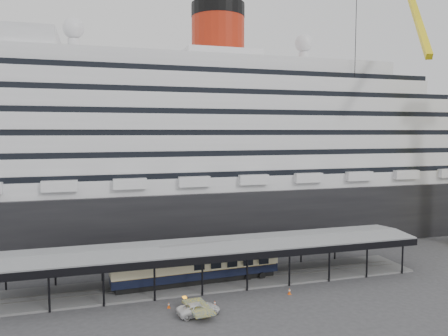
{
  "coord_description": "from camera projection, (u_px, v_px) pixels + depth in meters",
  "views": [
    {
      "loc": [
        -15.19,
        -49.25,
        19.83
      ],
      "look_at": [
        1.99,
        8.0,
        14.88
      ],
      "focal_mm": 35.0,
      "sensor_mm": 36.0,
      "label": 1
    }
  ],
  "objects": [
    {
      "name": "ground",
      "position": [
        227.0,
        295.0,
        53.0
      ],
      "size": [
        200.0,
        200.0,
        0.0
      ],
      "primitive_type": "plane",
      "color": "#37373A",
      "rests_on": "ground"
    },
    {
      "name": "cruise_ship",
      "position": [
        178.0,
        140.0,
        82.04
      ],
      "size": [
        130.0,
        30.0,
        43.9
      ],
      "color": "black",
      "rests_on": "ground"
    },
    {
      "name": "traffic_cone_mid",
      "position": [
        215.0,
        304.0,
        49.59
      ],
      "size": [
        0.43,
        0.43,
        0.73
      ],
      "rotation": [
        0.0,
        0.0,
        -0.16
      ],
      "color": "#F8450D",
      "rests_on": "ground"
    },
    {
      "name": "traffic_cone_right",
      "position": [
        289.0,
        291.0,
        53.36
      ],
      "size": [
        0.42,
        0.42,
        0.79
      ],
      "rotation": [
        0.0,
        0.0,
        -0.02
      ],
      "color": "#EC550D",
      "rests_on": "ground"
    },
    {
      "name": "traffic_cone_left",
      "position": [
        169.0,
        305.0,
        49.21
      ],
      "size": [
        0.4,
        0.4,
        0.67
      ],
      "rotation": [
        0.0,
        0.0,
        -0.18
      ],
      "color": "#ED550D",
      "rests_on": "ground"
    },
    {
      "name": "port_truck",
      "position": [
        198.0,
        309.0,
        47.35
      ],
      "size": [
        4.9,
        2.67,
        1.3
      ],
      "primitive_type": "imported",
      "rotation": [
        0.0,
        0.0,
        1.68
      ],
      "color": "white",
      "rests_on": "ground"
    },
    {
      "name": "platform_canopy",
      "position": [
        216.0,
        265.0,
        57.57
      ],
      "size": [
        56.0,
        9.18,
        5.3
      ],
      "color": "slate",
      "rests_on": "ground"
    },
    {
      "name": "pullman_carriage",
      "position": [
        197.0,
        264.0,
        56.8
      ],
      "size": [
        22.15,
        4.02,
        21.63
      ],
      "rotation": [
        0.0,
        0.0,
        0.05
      ],
      "color": "black",
      "rests_on": "ground"
    }
  ]
}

